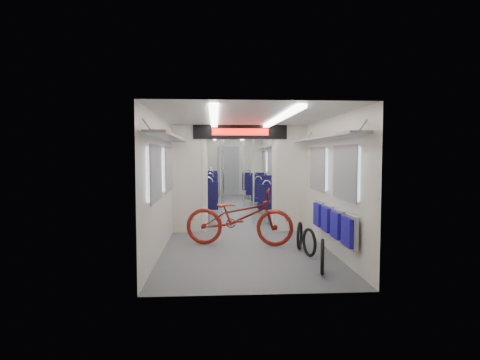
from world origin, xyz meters
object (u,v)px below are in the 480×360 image
(bicycle, at_px, (239,217))
(seat_bay_near_left, at_px, (200,196))
(seat_bay_far_left, at_px, (204,186))
(stanchion_near_right, at_px, (254,176))
(bike_hoop_b, at_px, (309,244))
(bike_hoop_a, at_px, (322,258))
(stanchion_near_left, at_px, (221,177))
(stanchion_far_right, at_px, (244,171))
(seat_bay_far_right, at_px, (257,187))
(stanchion_far_left, at_px, (223,171))
(seat_bay_near_right, at_px, (271,198))
(flip_bench, at_px, (332,222))
(bike_hoop_c, at_px, (300,237))

(bicycle, xyz_separation_m, seat_bay_near_left, (-0.84, 3.32, 0.04))
(bicycle, height_order, seat_bay_far_left, seat_bay_far_left)
(bicycle, relative_size, stanchion_near_right, 0.86)
(seat_bay_far_left, relative_size, stanchion_near_right, 1.01)
(bicycle, relative_size, bike_hoop_b, 4.20)
(bike_hoop_a, distance_m, bike_hoop_b, 0.98)
(stanchion_near_left, relative_size, stanchion_far_right, 1.00)
(seat_bay_far_right, relative_size, stanchion_far_left, 0.91)
(seat_bay_far_left, xyz_separation_m, stanchion_near_left, (0.53, -5.09, 0.58))
(bike_hoop_a, relative_size, seat_bay_far_right, 0.24)
(bicycle, relative_size, seat_bay_near_right, 1.02)
(bike_hoop_a, bearing_deg, bicycle, 118.83)
(bicycle, distance_m, stanchion_far_right, 5.47)
(flip_bench, distance_m, bike_hoop_c, 0.80)
(flip_bench, xyz_separation_m, bike_hoop_a, (-0.40, -0.90, -0.35))
(stanchion_near_left, height_order, stanchion_far_right, same)
(seat_bay_near_right, bearing_deg, stanchion_far_right, 103.87)
(stanchion_near_left, relative_size, stanchion_far_left, 1.00)
(stanchion_far_right, bearing_deg, seat_bay_far_left, 130.95)
(flip_bench, xyz_separation_m, seat_bay_far_left, (-2.29, 7.93, -0.01))
(stanchion_far_right, bearing_deg, bicycle, -95.01)
(seat_bay_near_left, height_order, stanchion_far_left, stanchion_far_left)
(bike_hoop_c, xyz_separation_m, seat_bay_near_right, (-0.01, 3.57, 0.31))
(stanchion_near_left, bearing_deg, seat_bay_far_right, 74.55)
(bicycle, bearing_deg, stanchion_far_right, 4.72)
(stanchion_far_left, xyz_separation_m, stanchion_far_right, (0.66, 0.02, 0.00))
(seat_bay_far_right, xyz_separation_m, stanchion_far_left, (-1.21, -1.30, 0.60))
(bike_hoop_a, relative_size, stanchion_near_left, 0.22)
(flip_bench, distance_m, seat_bay_far_left, 8.25)
(bike_hoop_a, xyz_separation_m, stanchion_far_right, (-0.57, 7.31, 0.92))
(flip_bench, distance_m, seat_bay_near_left, 4.89)
(bike_hoop_c, xyz_separation_m, stanchion_near_right, (-0.57, 2.60, 0.93))
(stanchion_near_right, bearing_deg, stanchion_near_left, -156.04)
(seat_bay_far_left, bearing_deg, bike_hoop_c, -75.64)
(flip_bench, height_order, seat_bay_far_right, seat_bay_far_right)
(bicycle, bearing_deg, stanchion_near_left, 19.36)
(flip_bench, height_order, stanchion_near_right, stanchion_near_right)
(bike_hoop_c, distance_m, seat_bay_far_right, 7.12)
(bicycle, xyz_separation_m, stanchion_far_left, (-0.18, 5.40, 0.63))
(stanchion_far_right, bearing_deg, bike_hoop_a, -85.54)
(stanchion_near_left, bearing_deg, seat_bay_near_right, 44.49)
(bike_hoop_c, relative_size, stanchion_near_right, 0.21)
(bike_hoop_b, height_order, stanchion_far_right, stanchion_far_right)
(seat_bay_far_left, height_order, stanchion_far_right, stanchion_far_right)
(bike_hoop_c, height_order, stanchion_near_right, stanchion_near_right)
(bike_hoop_c, bearing_deg, seat_bay_far_right, 90.08)
(bicycle, distance_m, bike_hoop_a, 2.19)
(stanchion_near_left, bearing_deg, bike_hoop_c, -59.01)
(seat_bay_far_right, relative_size, stanchion_far_right, 0.91)
(flip_bench, xyz_separation_m, seat_bay_near_left, (-2.29, 4.32, -0.02))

